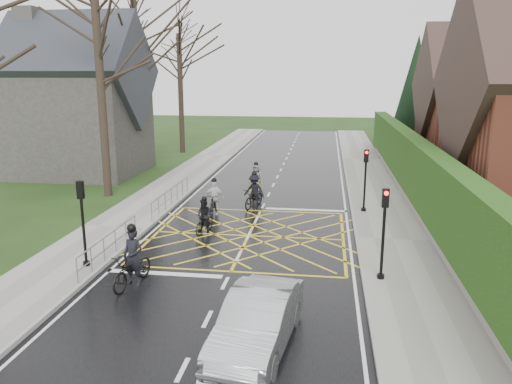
% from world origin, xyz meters
% --- Properties ---
extents(ground, '(120.00, 120.00, 0.00)m').
position_xyz_m(ground, '(0.00, 0.00, 0.00)').
color(ground, black).
rests_on(ground, ground).
extents(road, '(9.00, 80.00, 0.01)m').
position_xyz_m(road, '(0.00, 0.00, 0.01)').
color(road, black).
rests_on(road, ground).
extents(sidewalk_right, '(3.00, 80.00, 0.15)m').
position_xyz_m(sidewalk_right, '(6.00, 0.00, 0.07)').
color(sidewalk_right, gray).
rests_on(sidewalk_right, ground).
extents(sidewalk_left, '(3.00, 80.00, 0.15)m').
position_xyz_m(sidewalk_left, '(-6.00, 0.00, 0.07)').
color(sidewalk_left, gray).
rests_on(sidewalk_left, ground).
extents(stone_wall, '(0.50, 38.00, 0.70)m').
position_xyz_m(stone_wall, '(7.75, 6.00, 0.35)').
color(stone_wall, slate).
rests_on(stone_wall, ground).
extents(hedge, '(0.90, 38.00, 2.80)m').
position_xyz_m(hedge, '(7.75, 6.00, 2.10)').
color(hedge, '#14340E').
rests_on(hedge, stone_wall).
extents(house_far, '(9.80, 8.80, 10.30)m').
position_xyz_m(house_far, '(14.75, 18.00, 4.36)').
color(house_far, brown).
rests_on(house_far, ground).
extents(conifer, '(4.60, 4.60, 10.00)m').
position_xyz_m(conifer, '(10.75, 26.00, 4.99)').
color(conifer, black).
rests_on(conifer, ground).
extents(church, '(8.80, 7.80, 11.00)m').
position_xyz_m(church, '(-13.54, 12.00, 4.93)').
color(church, '#2D2B28').
rests_on(church, ground).
extents(tree_near, '(9.24, 9.24, 11.44)m').
position_xyz_m(tree_near, '(-9.00, 6.00, 7.91)').
color(tree_near, black).
rests_on(tree_near, ground).
extents(tree_mid, '(10.08, 10.08, 12.48)m').
position_xyz_m(tree_mid, '(-10.00, 14.00, 8.63)').
color(tree_mid, black).
rests_on(tree_mid, ground).
extents(tree_far, '(8.40, 8.40, 10.40)m').
position_xyz_m(tree_far, '(-9.30, 22.00, 7.19)').
color(tree_far, black).
rests_on(tree_far, ground).
extents(railing_south, '(0.05, 5.04, 1.03)m').
position_xyz_m(railing_south, '(-4.65, -3.50, 0.78)').
color(railing_south, slate).
rests_on(railing_south, ground).
extents(railing_north, '(0.05, 6.04, 1.03)m').
position_xyz_m(railing_north, '(-4.65, 4.00, 0.79)').
color(railing_north, slate).
rests_on(railing_north, ground).
extents(traffic_light_ne, '(0.24, 0.31, 3.21)m').
position_xyz_m(traffic_light_ne, '(5.10, 4.20, 1.66)').
color(traffic_light_ne, black).
rests_on(traffic_light_ne, ground).
extents(traffic_light_se, '(0.24, 0.31, 3.21)m').
position_xyz_m(traffic_light_se, '(5.10, -4.20, 1.66)').
color(traffic_light_se, black).
rests_on(traffic_light_se, ground).
extents(traffic_light_sw, '(0.24, 0.31, 3.21)m').
position_xyz_m(traffic_light_sw, '(-5.10, -4.50, 1.66)').
color(traffic_light_sw, black).
rests_on(traffic_light_sw, ground).
extents(cyclist_rear, '(1.15, 2.26, 2.09)m').
position_xyz_m(cyclist_rear, '(-2.94, -5.56, 0.68)').
color(cyclist_rear, black).
rests_on(cyclist_rear, ground).
extents(cyclist_back, '(0.84, 1.69, 1.64)m').
position_xyz_m(cyclist_back, '(-1.94, 0.12, 0.62)').
color(cyclist_back, black).
rests_on(cyclist_back, ground).
extents(cyclist_mid, '(1.26, 2.06, 1.89)m').
position_xyz_m(cyclist_mid, '(-0.43, 4.68, 0.69)').
color(cyclist_mid, black).
rests_on(cyclist_mid, ground).
extents(cyclist_front, '(1.00, 1.85, 1.84)m').
position_xyz_m(cyclist_front, '(-2.18, 3.03, 0.68)').
color(cyclist_front, black).
rests_on(cyclist_front, ground).
extents(cyclist_lead, '(0.99, 1.95, 1.81)m').
position_xyz_m(cyclist_lead, '(-0.80, 7.85, 0.63)').
color(cyclist_lead, gold).
rests_on(cyclist_lead, ground).
extents(car, '(2.10, 4.59, 1.46)m').
position_xyz_m(car, '(1.61, -8.79, 0.73)').
color(car, '#ABADB2').
rests_on(car, ground).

